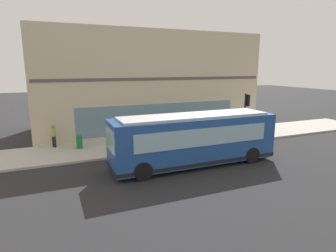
{
  "coord_description": "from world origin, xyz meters",
  "views": [
    {
      "loc": [
        -14.65,
        8.52,
        5.77
      ],
      "look_at": [
        2.7,
        1.21,
        1.84
      ],
      "focal_mm": 29.96,
      "sensor_mm": 36.0,
      "label": 1
    }
  ],
  "objects_px": {
    "traffic_light_near_corner": "(246,107)",
    "fire_hydrant": "(253,133)",
    "pedestrian_near_hydrant": "(53,134)",
    "pedestrian_near_building_entrance": "(181,132)",
    "pedestrian_walking_along_curb": "(193,123)",
    "pedestrian_by_light_pole": "(231,128)",
    "newspaper_vending_box": "(79,142)",
    "city_bus_nearside": "(194,140)"
  },
  "relations": [
    {
      "from": "pedestrian_walking_along_curb",
      "to": "newspaper_vending_box",
      "type": "xyz_separation_m",
      "value": [
        -0.96,
        9.61,
        -0.43
      ]
    },
    {
      "from": "pedestrian_walking_along_curb",
      "to": "newspaper_vending_box",
      "type": "relative_size",
      "value": 1.72
    },
    {
      "from": "city_bus_nearside",
      "to": "pedestrian_by_light_pole",
      "type": "bearing_deg",
      "value": -54.34
    },
    {
      "from": "pedestrian_near_hydrant",
      "to": "newspaper_vending_box",
      "type": "relative_size",
      "value": 1.85
    },
    {
      "from": "traffic_light_near_corner",
      "to": "pedestrian_near_building_entrance",
      "type": "bearing_deg",
      "value": 88.28
    },
    {
      "from": "pedestrian_by_light_pole",
      "to": "newspaper_vending_box",
      "type": "height_order",
      "value": "pedestrian_by_light_pole"
    },
    {
      "from": "pedestrian_by_light_pole",
      "to": "newspaper_vending_box",
      "type": "relative_size",
      "value": 1.78
    },
    {
      "from": "traffic_light_near_corner",
      "to": "pedestrian_walking_along_curb",
      "type": "relative_size",
      "value": 2.35
    },
    {
      "from": "pedestrian_near_hydrant",
      "to": "pedestrian_walking_along_curb",
      "type": "distance_m",
      "value": 11.25
    },
    {
      "from": "traffic_light_near_corner",
      "to": "pedestrian_near_building_entrance",
      "type": "xyz_separation_m",
      "value": [
        0.17,
        5.61,
        -1.54
      ]
    },
    {
      "from": "traffic_light_near_corner",
      "to": "pedestrian_near_building_entrance",
      "type": "distance_m",
      "value": 5.82
    },
    {
      "from": "pedestrian_by_light_pole",
      "to": "pedestrian_near_hydrant",
      "type": "bearing_deg",
      "value": 77.45
    },
    {
      "from": "city_bus_nearside",
      "to": "pedestrian_near_building_entrance",
      "type": "distance_m",
      "value": 3.75
    },
    {
      "from": "newspaper_vending_box",
      "to": "traffic_light_near_corner",
      "type": "bearing_deg",
      "value": -100.61
    },
    {
      "from": "pedestrian_near_hydrant",
      "to": "traffic_light_near_corner",
      "type": "bearing_deg",
      "value": -103.21
    },
    {
      "from": "fire_hydrant",
      "to": "pedestrian_by_light_pole",
      "type": "distance_m",
      "value": 2.1
    },
    {
      "from": "pedestrian_near_hydrant",
      "to": "pedestrian_by_light_pole",
      "type": "distance_m",
      "value": 13.43
    },
    {
      "from": "pedestrian_near_building_entrance",
      "to": "pedestrian_near_hydrant",
      "type": "bearing_deg",
      "value": 69.78
    },
    {
      "from": "fire_hydrant",
      "to": "newspaper_vending_box",
      "type": "relative_size",
      "value": 0.82
    },
    {
      "from": "traffic_light_near_corner",
      "to": "pedestrian_by_light_pole",
      "type": "distance_m",
      "value": 2.0
    },
    {
      "from": "fire_hydrant",
      "to": "pedestrian_walking_along_curb",
      "type": "bearing_deg",
      "value": 50.4
    },
    {
      "from": "fire_hydrant",
      "to": "pedestrian_near_building_entrance",
      "type": "height_order",
      "value": "pedestrian_near_building_entrance"
    },
    {
      "from": "pedestrian_walking_along_curb",
      "to": "pedestrian_by_light_pole",
      "type": "distance_m",
      "value": 3.44
    },
    {
      "from": "traffic_light_near_corner",
      "to": "pedestrian_walking_along_curb",
      "type": "distance_m",
      "value": 4.73
    },
    {
      "from": "pedestrian_near_hydrant",
      "to": "newspaper_vending_box",
      "type": "height_order",
      "value": "pedestrian_near_hydrant"
    },
    {
      "from": "city_bus_nearside",
      "to": "pedestrian_near_hydrant",
      "type": "distance_m",
      "value": 10.28
    },
    {
      "from": "pedestrian_walking_along_curb",
      "to": "pedestrian_by_light_pole",
      "type": "relative_size",
      "value": 0.97
    },
    {
      "from": "newspaper_vending_box",
      "to": "fire_hydrant",
      "type": "bearing_deg",
      "value": -99.4
    },
    {
      "from": "fire_hydrant",
      "to": "newspaper_vending_box",
      "type": "distance_m",
      "value": 13.65
    },
    {
      "from": "traffic_light_near_corner",
      "to": "fire_hydrant",
      "type": "height_order",
      "value": "traffic_light_near_corner"
    },
    {
      "from": "pedestrian_near_hydrant",
      "to": "pedestrian_by_light_pole",
      "type": "xyz_separation_m",
      "value": [
        -2.92,
        -13.11,
        -0.04
      ]
    },
    {
      "from": "city_bus_nearside",
      "to": "traffic_light_near_corner",
      "type": "bearing_deg",
      "value": -61.94
    },
    {
      "from": "fire_hydrant",
      "to": "pedestrian_near_building_entrance",
      "type": "distance_m",
      "value": 6.55
    },
    {
      "from": "pedestrian_near_hydrant",
      "to": "pedestrian_walking_along_curb",
      "type": "height_order",
      "value": "pedestrian_near_hydrant"
    },
    {
      "from": "city_bus_nearside",
      "to": "pedestrian_walking_along_curb",
      "type": "bearing_deg",
      "value": -27.61
    },
    {
      "from": "pedestrian_near_building_entrance",
      "to": "fire_hydrant",
      "type": "bearing_deg",
      "value": -90.42
    },
    {
      "from": "pedestrian_near_hydrant",
      "to": "pedestrian_near_building_entrance",
      "type": "distance_m",
      "value": 9.16
    },
    {
      "from": "pedestrian_near_hydrant",
      "to": "pedestrian_near_building_entrance",
      "type": "xyz_separation_m",
      "value": [
        -3.16,
        -8.59,
        0.04
      ]
    },
    {
      "from": "traffic_light_near_corner",
      "to": "pedestrian_near_hydrant",
      "type": "distance_m",
      "value": 14.67
    },
    {
      "from": "fire_hydrant",
      "to": "pedestrian_near_hydrant",
      "type": "height_order",
      "value": "pedestrian_near_hydrant"
    },
    {
      "from": "pedestrian_by_light_pole",
      "to": "fire_hydrant",
      "type": "bearing_deg",
      "value": -98.35
    },
    {
      "from": "city_bus_nearside",
      "to": "pedestrian_near_building_entrance",
      "type": "xyz_separation_m",
      "value": [
        3.63,
        -0.88,
        -0.41
      ]
    }
  ]
}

